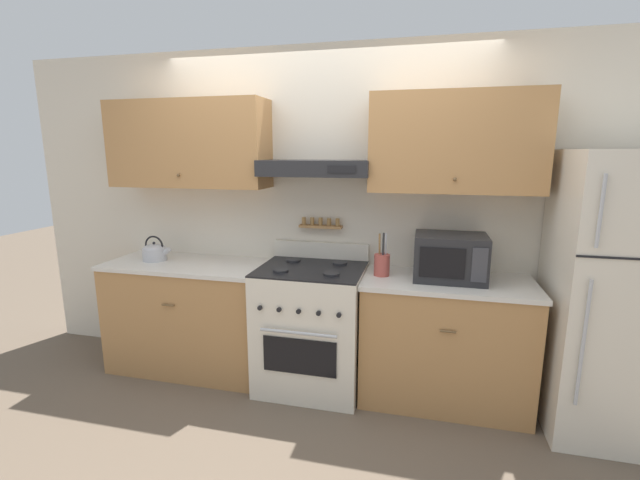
{
  "coord_description": "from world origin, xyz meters",
  "views": [
    {
      "loc": [
        0.78,
        -2.65,
        1.76
      ],
      "look_at": [
        0.07,
        0.25,
        1.15
      ],
      "focal_mm": 24.0,
      "sensor_mm": 36.0,
      "label": 1
    }
  ],
  "objects_px": {
    "tea_kettle": "(155,252)",
    "utensil_crock": "(382,264)",
    "microwave": "(450,257)",
    "refrigerator": "(615,296)",
    "stove_range": "(311,327)"
  },
  "relations": [
    {
      "from": "tea_kettle",
      "to": "utensil_crock",
      "type": "bearing_deg",
      "value": 0.0
    },
    {
      "from": "microwave",
      "to": "utensil_crock",
      "type": "bearing_deg",
      "value": -177.8
    },
    {
      "from": "refrigerator",
      "to": "microwave",
      "type": "distance_m",
      "value": 1.0
    },
    {
      "from": "microwave",
      "to": "tea_kettle",
      "type": "bearing_deg",
      "value": -179.56
    },
    {
      "from": "refrigerator",
      "to": "tea_kettle",
      "type": "relative_size",
      "value": 7.31
    },
    {
      "from": "utensil_crock",
      "to": "tea_kettle",
      "type": "bearing_deg",
      "value": -180.0
    },
    {
      "from": "stove_range",
      "to": "microwave",
      "type": "height_order",
      "value": "microwave"
    },
    {
      "from": "refrigerator",
      "to": "utensil_crock",
      "type": "distance_m",
      "value": 1.45
    },
    {
      "from": "stove_range",
      "to": "tea_kettle",
      "type": "bearing_deg",
      "value": 178.16
    },
    {
      "from": "refrigerator",
      "to": "microwave",
      "type": "xyz_separation_m",
      "value": [
        -0.98,
        0.1,
        0.16
      ]
    },
    {
      "from": "stove_range",
      "to": "utensil_crock",
      "type": "distance_m",
      "value": 0.72
    },
    {
      "from": "tea_kettle",
      "to": "microwave",
      "type": "distance_m",
      "value": 2.3
    },
    {
      "from": "stove_range",
      "to": "microwave",
      "type": "xyz_separation_m",
      "value": [
        0.97,
        0.06,
        0.58
      ]
    },
    {
      "from": "microwave",
      "to": "utensil_crock",
      "type": "relative_size",
      "value": 1.55
    },
    {
      "from": "utensil_crock",
      "to": "refrigerator",
      "type": "bearing_deg",
      "value": -3.36
    }
  ]
}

